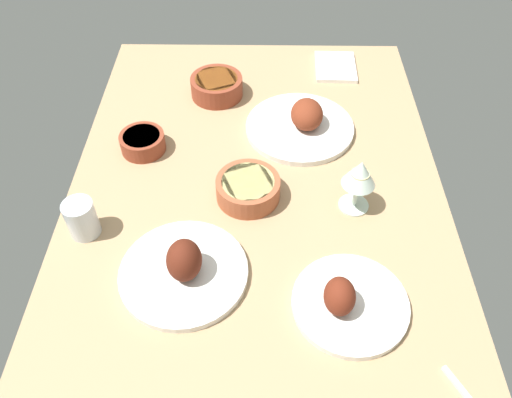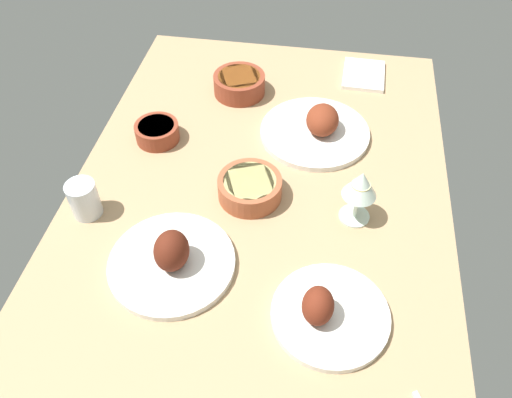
# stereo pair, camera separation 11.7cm
# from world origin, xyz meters

# --- Properties ---
(dining_table) EXTENTS (1.40, 0.90, 0.04)m
(dining_table) POSITION_xyz_m (0.00, 0.00, 0.02)
(dining_table) COLOR tan
(dining_table) RESTS_ON ground
(plate_near_viewer) EXTENTS (0.27, 0.27, 0.10)m
(plate_near_viewer) POSITION_xyz_m (-0.20, 0.14, 0.06)
(plate_near_viewer) COLOR silver
(plate_near_viewer) RESTS_ON dining_table
(plate_center_main) EXTENTS (0.29, 0.29, 0.09)m
(plate_center_main) POSITION_xyz_m (0.27, -0.12, 0.06)
(plate_center_main) COLOR silver
(plate_center_main) RESTS_ON dining_table
(plate_far_side) EXTENTS (0.23, 0.23, 0.09)m
(plate_far_side) POSITION_xyz_m (-0.27, -0.18, 0.06)
(plate_far_side) COLOR silver
(plate_far_side) RESTS_ON dining_table
(bowl_soup) EXTENTS (0.15, 0.15, 0.06)m
(bowl_soup) POSITION_xyz_m (0.43, 0.12, 0.07)
(bowl_soup) COLOR brown
(bowl_soup) RESTS_ON dining_table
(bowl_potatoes) EXTENTS (0.15, 0.15, 0.05)m
(bowl_potatoes) POSITION_xyz_m (0.03, 0.02, 0.07)
(bowl_potatoes) COLOR #A35133
(bowl_potatoes) RESTS_ON dining_table
(bowl_cream) EXTENTS (0.11, 0.11, 0.05)m
(bowl_cream) POSITION_xyz_m (0.19, 0.29, 0.07)
(bowl_cream) COLOR brown
(bowl_cream) RESTS_ON dining_table
(wine_glass) EXTENTS (0.08, 0.08, 0.14)m
(wine_glass) POSITION_xyz_m (-0.00, -0.23, 0.14)
(wine_glass) COLOR silver
(wine_glass) RESTS_ON dining_table
(water_tumbler) EXTENTS (0.07, 0.07, 0.09)m
(water_tumbler) POSITION_xyz_m (-0.08, 0.38, 0.08)
(water_tumbler) COLOR silver
(water_tumbler) RESTS_ON dining_table
(folded_napkin) EXTENTS (0.16, 0.13, 0.01)m
(folded_napkin) POSITION_xyz_m (0.57, -0.24, 0.05)
(folded_napkin) COLOR white
(folded_napkin) RESTS_ON dining_table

